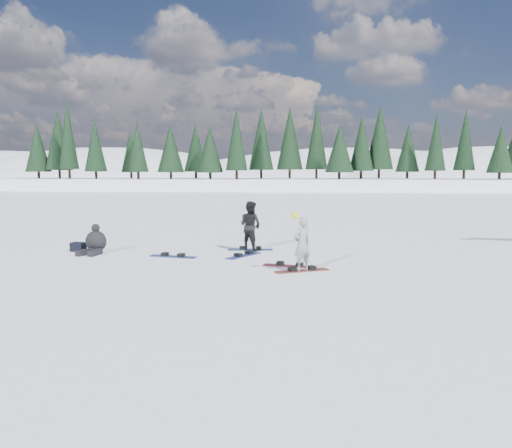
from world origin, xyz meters
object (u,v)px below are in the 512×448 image
(snowboard_loose_c, at_px, (173,257))
(snowboarder_woman, at_px, (302,244))
(snowboarder_man, at_px, (250,226))
(seated_rider, at_px, (95,242))
(gear_bag, at_px, (78,247))
(snowboard_loose_a, at_px, (244,256))
(snowboard_loose_b, at_px, (290,266))

(snowboard_loose_c, bearing_deg, snowboarder_woman, -13.25)
(snowboarder_man, distance_m, seated_rider, 5.10)
(seated_rider, xyz_separation_m, snowboard_loose_c, (2.71, -0.55, -0.35))
(snowboarder_woman, bearing_deg, snowboarder_man, -103.36)
(seated_rider, height_order, gear_bag, seated_rider)
(snowboarder_woman, distance_m, gear_bag, 7.88)
(gear_bag, height_order, snowboard_loose_a, gear_bag)
(snowboarder_woman, xyz_separation_m, gear_bag, (-7.38, 2.70, -0.60))
(snowboard_loose_b, relative_size, snowboard_loose_a, 1.00)
(snowboarder_woman, bearing_deg, snowboard_loose_b, -102.57)
(snowboard_loose_a, relative_size, snowboard_loose_c, 1.00)
(gear_bag, bearing_deg, snowboard_loose_c, -13.47)
(gear_bag, xyz_separation_m, snowboard_loose_a, (5.58, -0.47, -0.14))
(snowboarder_man, bearing_deg, seated_rider, 42.89)
(snowboarder_woman, distance_m, seated_rider, 7.12)
(snowboarder_man, bearing_deg, snowboard_loose_c, 65.85)
(snowboard_loose_b, height_order, snowboard_loose_c, same)
(seated_rider, bearing_deg, snowboard_loose_c, 3.97)
(gear_bag, relative_size, snowboard_loose_a, 0.30)
(snowboard_loose_b, bearing_deg, gear_bag, 177.63)
(snowboarder_woman, distance_m, snowboard_loose_a, 2.95)
(seated_rider, distance_m, snowboard_loose_a, 4.90)
(snowboarder_woman, relative_size, snowboard_loose_c, 1.07)
(snowboarder_man, relative_size, snowboard_loose_c, 1.10)
(snowboard_loose_b, bearing_deg, snowboard_loose_c, 175.04)
(snowboarder_man, distance_m, snowboard_loose_b, 3.22)
(snowboard_loose_a, bearing_deg, snowboard_loose_b, -105.63)
(snowboard_loose_a, bearing_deg, gear_bag, 116.72)
(seated_rider, xyz_separation_m, snowboard_loose_a, (4.88, -0.21, -0.35))
(snowboarder_woman, relative_size, seated_rider, 1.33)
(seated_rider, bearing_deg, snowboard_loose_b, -0.29)
(snowboarder_woman, height_order, gear_bag, snowboarder_woman)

